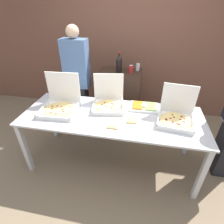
# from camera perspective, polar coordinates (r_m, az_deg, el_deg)

# --- Properties ---
(ground_plane) EXTENTS (16.00, 16.00, 0.00)m
(ground_plane) POSITION_cam_1_polar(r_m,az_deg,el_deg) (2.85, 0.00, -15.47)
(ground_plane) COLOR #847056
(brick_wall_behind) EXTENTS (10.00, 0.06, 2.80)m
(brick_wall_behind) POSITION_cam_1_polar(r_m,az_deg,el_deg) (3.67, 5.47, 20.97)
(brick_wall_behind) COLOR brown
(brick_wall_behind) RESTS_ON ground_plane
(buffet_table) EXTENTS (2.37, 0.89, 0.85)m
(buffet_table) POSITION_cam_1_polar(r_m,az_deg,el_deg) (2.35, 0.00, -2.91)
(buffet_table) COLOR silver
(buffet_table) RESTS_ON ground_plane
(pizza_box_near_right) EXTENTS (0.47, 0.48, 0.42)m
(pizza_box_near_right) POSITION_cam_1_polar(r_m,az_deg,el_deg) (2.30, 20.20, -1.01)
(pizza_box_near_right) COLOR white
(pizza_box_near_right) RESTS_ON buffet_table
(pizza_box_far_left) EXTENTS (0.50, 0.52, 0.46)m
(pizza_box_far_left) POSITION_cam_1_polar(r_m,az_deg,el_deg) (2.49, -16.46, 2.58)
(pizza_box_far_left) COLOR white
(pizza_box_far_left) RESTS_ON buffet_table
(pizza_box_near_left) EXTENTS (0.49, 0.50, 0.42)m
(pizza_box_near_left) POSITION_cam_1_polar(r_m,az_deg,el_deg) (2.47, -1.25, 3.52)
(pizza_box_near_left) COLOR white
(pizza_box_near_left) RESTS_ON buffet_table
(paper_plate_front_left) EXTENTS (0.22, 0.22, 0.03)m
(paper_plate_front_left) POSITION_cam_1_polar(r_m,az_deg,el_deg) (2.21, 6.59, -2.49)
(paper_plate_front_left) COLOR white
(paper_plate_front_left) RESTS_ON buffet_table
(paper_plate_front_center) EXTENTS (0.23, 0.23, 0.03)m
(paper_plate_front_center) POSITION_cam_1_polar(r_m,az_deg,el_deg) (2.11, 0.42, -4.15)
(paper_plate_front_center) COLOR white
(paper_plate_front_center) RESTS_ON buffet_table
(veggie_tray) EXTENTS (0.39, 0.28, 0.05)m
(veggie_tray) POSITION_cam_1_polar(r_m,az_deg,el_deg) (2.48, 10.42, 1.69)
(veggie_tray) COLOR white
(veggie_tray) RESTS_ON buffet_table
(sideboard_podium) EXTENTS (0.73, 0.59, 1.10)m
(sideboard_podium) POSITION_cam_1_polar(r_m,az_deg,el_deg) (3.25, 2.37, 3.54)
(sideboard_podium) COLOR black
(sideboard_podium) RESTS_ON ground_plane
(soda_bottle) EXTENTS (0.10, 0.10, 0.33)m
(soda_bottle) POSITION_cam_1_polar(r_m,az_deg,el_deg) (3.02, 2.31, 15.52)
(soda_bottle) COLOR black
(soda_bottle) RESTS_ON sideboard_podium
(soda_can_silver) EXTENTS (0.07, 0.07, 0.12)m
(soda_can_silver) POSITION_cam_1_polar(r_m,az_deg,el_deg) (3.14, 8.41, 14.33)
(soda_can_silver) COLOR silver
(soda_can_silver) RESTS_ON sideboard_podium
(soda_can_colored) EXTENTS (0.07, 0.07, 0.12)m
(soda_can_colored) POSITION_cam_1_polar(r_m,az_deg,el_deg) (3.03, 6.21, 13.79)
(soda_can_colored) COLOR red
(soda_can_colored) RESTS_ON sideboard_podium
(person_guest_cap) EXTENTS (0.40, 0.22, 1.85)m
(person_guest_cap) POSITION_cam_1_polar(r_m,az_deg,el_deg) (3.06, -11.08, 9.72)
(person_guest_cap) COLOR black
(person_guest_cap) RESTS_ON ground_plane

